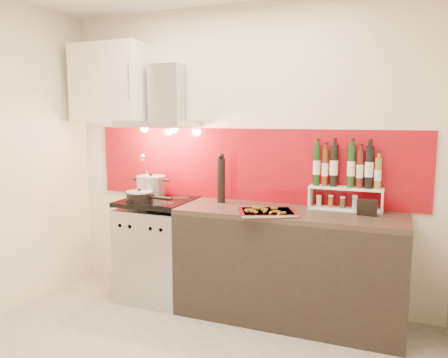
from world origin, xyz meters
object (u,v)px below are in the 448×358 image
at_px(pepper_mill, 221,179).
at_px(baking_tray, 267,212).
at_px(range_stove, 158,250).
at_px(counter, 288,265).
at_px(stock_pot, 151,186).
at_px(saute_pan, 140,196).

relative_size(pepper_mill, baking_tray, 0.82).
bearing_deg(range_stove, counter, 0.23).
bearing_deg(baking_tray, stock_pot, 167.60).
distance_m(range_stove, baking_tray, 1.18).
relative_size(range_stove, counter, 0.51).
distance_m(stock_pot, pepper_mill, 0.70).
relative_size(stock_pot, pepper_mill, 0.62).
distance_m(stock_pot, baking_tray, 1.22).
relative_size(counter, pepper_mill, 4.14).
distance_m(range_stove, counter, 1.20).
height_order(counter, stock_pot, stock_pot).
relative_size(counter, stock_pot, 6.70).
xyz_separation_m(counter, saute_pan, (-1.31, -0.12, 0.50)).
bearing_deg(pepper_mill, counter, -10.76).
bearing_deg(pepper_mill, stock_pot, -177.72).
relative_size(range_stove, baking_tray, 1.71).
relative_size(saute_pan, pepper_mill, 1.05).
height_order(range_stove, counter, range_stove).
bearing_deg(range_stove, baking_tray, -8.70).
relative_size(counter, saute_pan, 3.95).
bearing_deg(baking_tray, saute_pan, 177.46).
distance_m(counter, stock_pot, 1.44).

